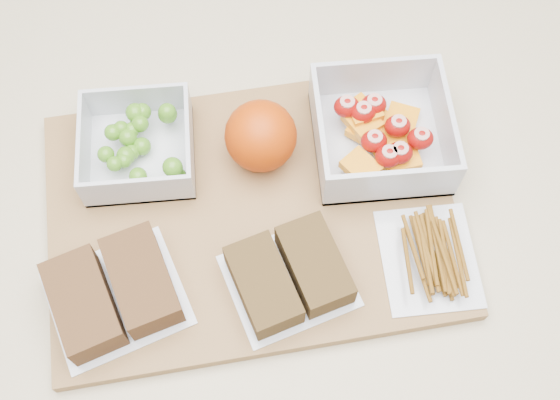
# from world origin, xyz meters

# --- Properties ---
(ground) EXTENTS (4.00, 4.00, 0.00)m
(ground) POSITION_xyz_m (0.00, 0.00, 0.00)
(ground) COLOR gray
(ground) RESTS_ON ground
(counter) EXTENTS (1.20, 0.90, 0.90)m
(counter) POSITION_xyz_m (0.00, 0.00, 0.45)
(counter) COLOR beige
(counter) RESTS_ON ground
(cutting_board) EXTENTS (0.44, 0.33, 0.02)m
(cutting_board) POSITION_xyz_m (-0.02, -0.02, 0.91)
(cutting_board) COLOR olive
(cutting_board) RESTS_ON counter
(grape_container) EXTENTS (0.11, 0.11, 0.05)m
(grape_container) POSITION_xyz_m (-0.13, 0.05, 0.94)
(grape_container) COLOR silver
(grape_container) RESTS_ON cutting_board
(fruit_container) EXTENTS (0.14, 0.14, 0.06)m
(fruit_container) POSITION_xyz_m (0.12, 0.04, 0.94)
(fruit_container) COLOR silver
(fruit_container) RESTS_ON cutting_board
(orange) EXTENTS (0.08, 0.08, 0.08)m
(orange) POSITION_xyz_m (-0.00, 0.04, 0.95)
(orange) COLOR #C33C04
(orange) RESTS_ON cutting_board
(sandwich_bag_left) EXTENTS (0.16, 0.15, 0.04)m
(sandwich_bag_left) POSITION_xyz_m (-0.16, -0.11, 0.94)
(sandwich_bag_left) COLOR silver
(sandwich_bag_left) RESTS_ON cutting_board
(sandwich_bag_center) EXTENTS (0.14, 0.13, 0.04)m
(sandwich_bag_center) POSITION_xyz_m (0.01, -0.10, 0.93)
(sandwich_bag_center) COLOR silver
(sandwich_bag_center) RESTS_ON cutting_board
(pretzel_bag) EXTENTS (0.10, 0.12, 0.03)m
(pretzel_bag) POSITION_xyz_m (0.15, -0.09, 0.93)
(pretzel_bag) COLOR silver
(pretzel_bag) RESTS_ON cutting_board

